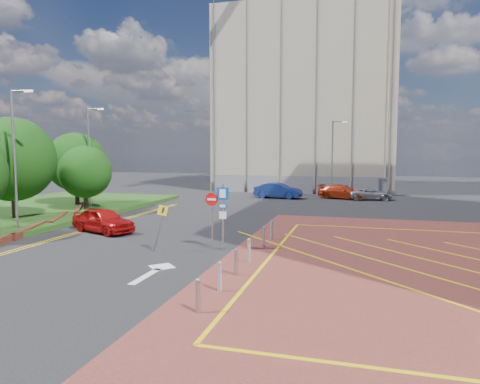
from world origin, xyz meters
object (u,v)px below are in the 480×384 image
at_px(lamp_back, 333,155).
at_px(car_blue_back, 278,191).
at_px(car_red_left, 103,220).
at_px(sign_cluster, 219,210).
at_px(car_silver_back, 370,194).
at_px(warning_sign, 160,222).
at_px(car_red_back, 342,192).
at_px(lamp_left_far, 90,153).
at_px(tree_c, 85,172).
at_px(lamp_left_near, 15,153).
at_px(tree_d, 76,162).
at_px(tree_b, 12,159).

distance_m(lamp_back, car_blue_back, 7.20).
height_order(lamp_back, car_red_left, lamp_back).
xyz_separation_m(sign_cluster, car_silver_back, (7.61, 24.52, -1.37)).
bearing_deg(warning_sign, car_red_back, 74.11).
xyz_separation_m(lamp_back, warning_sign, (-6.27, -28.24, -2.93)).
height_order(warning_sign, car_silver_back, warning_sign).
bearing_deg(lamp_left_far, car_red_left, -51.89).
relative_size(car_red_left, car_red_back, 0.87).
relative_size(tree_c, car_blue_back, 1.02).
height_order(lamp_back, warning_sign, lamp_back).
bearing_deg(lamp_left_far, tree_c, -65.29).
bearing_deg(lamp_back, tree_c, -134.32).
bearing_deg(lamp_left_near, sign_cluster, -4.56).
distance_m(warning_sign, car_silver_back, 27.67).
distance_m(lamp_left_near, car_silver_back, 31.34).
relative_size(warning_sign, car_silver_back, 0.53).
xyz_separation_m(tree_c, warning_sign, (11.31, -10.24, -1.76)).
distance_m(sign_cluster, car_silver_back, 25.71).
relative_size(lamp_left_far, car_red_left, 1.88).
distance_m(car_red_left, car_blue_back, 22.14).
height_order(lamp_left_far, car_silver_back, lamp_left_far).
bearing_deg(car_red_left, car_blue_back, 3.17).
height_order(tree_d, lamp_back, lamp_back).
distance_m(tree_d, car_red_back, 25.37).
distance_m(tree_b, car_silver_back, 31.33).
height_order(tree_d, lamp_left_far, lamp_left_far).
distance_m(lamp_left_near, car_red_back, 29.84).
distance_m(tree_b, lamp_left_near, 4.32).
xyz_separation_m(tree_d, car_red_left, (8.80, -9.57, -3.14)).
bearing_deg(lamp_left_far, tree_b, -98.77).
xyz_separation_m(tree_d, lamp_back, (20.58, 15.00, 0.49)).
distance_m(tree_b, lamp_back, 30.21).
relative_size(tree_b, car_silver_back, 1.60).
bearing_deg(warning_sign, car_silver_back, 68.57).
height_order(lamp_left_far, car_red_back, lamp_left_far).
bearing_deg(car_blue_back, lamp_back, -51.11).
height_order(lamp_left_near, sign_cluster, lamp_left_near).
relative_size(tree_d, sign_cluster, 1.90).
distance_m(lamp_left_far, lamp_back, 24.46).
bearing_deg(car_silver_back, car_red_back, 74.42).
bearing_deg(car_red_left, lamp_left_near, 127.22).
bearing_deg(tree_d, lamp_back, 36.09).
relative_size(sign_cluster, car_silver_back, 0.76).
xyz_separation_m(car_red_left, car_blue_back, (6.54, 21.15, 0.07)).
height_order(lamp_back, car_red_back, lamp_back).
bearing_deg(sign_cluster, tree_d, 144.42).
height_order(car_red_left, car_red_back, car_red_left).
distance_m(lamp_left_near, car_red_left, 6.31).
bearing_deg(lamp_left_far, sign_cluster, -36.82).
distance_m(lamp_back, sign_cluster, 27.38).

